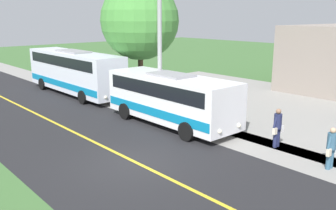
# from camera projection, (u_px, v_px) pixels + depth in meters

# --- Properties ---
(ground_plane) EXTENTS (120.00, 120.00, 0.00)m
(ground_plane) POSITION_uv_depth(u_px,v_px,m) (134.00, 162.00, 14.48)
(ground_plane) COLOR #3D6633
(road_surface) EXTENTS (8.00, 100.00, 0.01)m
(road_surface) POSITION_uv_depth(u_px,v_px,m) (134.00, 162.00, 14.48)
(road_surface) COLOR black
(road_surface) RESTS_ON ground
(sidewalk) EXTENTS (2.40, 100.00, 0.01)m
(sidewalk) POSITION_uv_depth(u_px,v_px,m) (220.00, 134.00, 17.84)
(sidewalk) COLOR gray
(sidewalk) RESTS_ON ground
(road_centre_line) EXTENTS (0.16, 100.00, 0.00)m
(road_centre_line) POSITION_uv_depth(u_px,v_px,m) (134.00, 162.00, 14.48)
(road_centre_line) COLOR gold
(road_centre_line) RESTS_ON ground
(shuttle_bus_front) EXTENTS (2.72, 8.01, 2.73)m
(shuttle_bus_front) POSITION_uv_depth(u_px,v_px,m) (171.00, 97.00, 19.12)
(shuttle_bus_front) COLOR white
(shuttle_bus_front) RESTS_ON ground
(transit_bus_rear) EXTENTS (2.55, 10.41, 3.20)m
(transit_bus_rear) POSITION_uv_depth(u_px,v_px,m) (74.00, 70.00, 26.57)
(transit_bus_rear) COLOR silver
(transit_bus_rear) RESTS_ON ground
(pedestrian_with_bags) EXTENTS (0.72, 0.34, 1.62)m
(pedestrian_with_bags) POSITION_uv_depth(u_px,v_px,m) (331.00, 147.00, 13.64)
(pedestrian_with_bags) COLOR #335972
(pedestrian_with_bags) RESTS_ON ground
(pedestrian_waiting) EXTENTS (0.72, 0.34, 1.74)m
(pedestrian_waiting) POSITION_uv_depth(u_px,v_px,m) (277.00, 127.00, 15.91)
(pedestrian_waiting) COLOR #1E2347
(pedestrian_waiting) RESTS_ON ground
(street_light_pole) EXTENTS (1.97, 0.24, 8.40)m
(street_light_pole) POSITION_uv_depth(u_px,v_px,m) (158.00, 35.00, 19.64)
(street_light_pole) COLOR #9E9EA3
(street_light_pole) RESTS_ON ground
(tree_curbside) EXTENTS (5.30, 5.30, 7.96)m
(tree_curbside) POSITION_uv_depth(u_px,v_px,m) (140.00, 21.00, 24.65)
(tree_curbside) COLOR #4C3826
(tree_curbside) RESTS_ON ground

